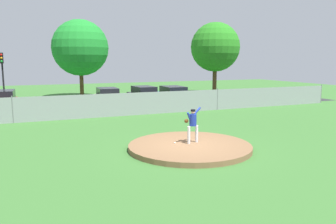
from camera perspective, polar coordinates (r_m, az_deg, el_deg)
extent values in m
plane|color=#386B2D|center=(20.36, -3.84, -2.31)|extent=(80.00, 80.00, 0.00)
cube|color=#2B2B2D|center=(28.43, -9.46, 0.75)|extent=(44.00, 7.00, 0.01)
cylinder|color=brown|center=(14.93, 3.75, -5.96)|extent=(5.48, 5.48, 0.22)
cylinder|color=silver|center=(14.91, 3.59, -3.97)|extent=(0.13, 0.13, 0.79)
cylinder|color=silver|center=(15.20, 4.94, -3.74)|extent=(0.13, 0.13, 0.79)
cylinder|color=navy|center=(14.93, 4.30, -1.37)|extent=(0.32, 0.32, 0.53)
cylinder|color=navy|center=(14.95, 4.93, 0.07)|extent=(0.47, 0.19, 0.40)
cylinder|color=navy|center=(14.82, 3.69, -0.90)|extent=(0.29, 0.15, 0.46)
ellipsoid|color=#4C2D14|center=(14.85, 3.18, -1.55)|extent=(0.20, 0.12, 0.18)
sphere|color=tan|center=(14.87, 4.32, 0.02)|extent=(0.20, 0.20, 0.20)
cylinder|color=black|center=(14.86, 4.32, 0.28)|extent=(0.21, 0.21, 0.09)
sphere|color=white|center=(14.96, 1.15, -5.33)|extent=(0.07, 0.07, 0.07)
cube|color=gray|center=(24.00, -6.99, 1.31)|extent=(37.41, 0.03, 1.64)
cylinder|color=slate|center=(23.12, -25.11, 0.39)|extent=(0.07, 0.07, 1.74)
cylinder|color=slate|center=(27.00, 8.47, 2.21)|extent=(0.07, 0.07, 1.74)
cylinder|color=slate|center=(34.19, 24.78, 2.86)|extent=(0.07, 0.07, 1.74)
cube|color=#232328|center=(29.34, -4.14, 2.45)|extent=(1.95, 4.39, 0.75)
cube|color=black|center=(29.27, -4.16, 3.80)|extent=(1.71, 2.45, 0.64)
cylinder|color=black|center=(30.61, -5.07, 1.99)|extent=(1.81, 0.74, 0.64)
cylinder|color=black|center=(28.15, -3.12, 1.43)|extent=(1.81, 0.74, 0.64)
cube|color=tan|center=(28.57, -10.30, 2.08)|extent=(1.92, 4.28, 0.67)
cube|color=black|center=(28.50, -10.34, 3.42)|extent=(1.69, 2.38, 0.67)
cylinder|color=black|center=(29.88, -10.72, 1.71)|extent=(1.80, 0.73, 0.64)
cylinder|color=black|center=(27.34, -9.82, 1.09)|extent=(1.80, 0.73, 0.64)
cube|color=#A81919|center=(27.20, -26.45, 1.08)|extent=(1.92, 4.36, 0.76)
cube|color=black|center=(27.13, -26.55, 2.61)|extent=(1.70, 2.43, 0.70)
cylinder|color=black|center=(28.56, -26.13, 0.65)|extent=(1.82, 0.72, 0.64)
cylinder|color=black|center=(25.94, -26.69, -0.12)|extent=(1.82, 0.72, 0.64)
cube|color=#146066|center=(30.52, 0.89, 2.66)|extent=(1.98, 4.79, 0.69)
cube|color=black|center=(30.45, 0.89, 3.88)|extent=(1.79, 2.65, 0.60)
cylinder|color=black|center=(31.91, -0.14, 2.30)|extent=(1.97, 0.68, 0.64)
cylinder|color=black|center=(29.21, 2.00, 1.70)|extent=(1.97, 0.68, 0.64)
cone|color=orange|center=(28.28, -22.83, 0.71)|extent=(0.32, 0.32, 0.55)
cube|color=black|center=(28.32, -22.80, 0.19)|extent=(0.40, 0.40, 0.03)
cylinder|color=black|center=(31.59, -26.42, 4.93)|extent=(0.14, 0.14, 4.59)
cube|color=black|center=(31.37, -26.67, 8.27)|extent=(0.28, 0.24, 0.90)
sphere|color=red|center=(31.26, -26.71, 8.77)|extent=(0.18, 0.18, 0.18)
sphere|color=orange|center=(31.25, -26.68, 8.27)|extent=(0.18, 0.18, 0.18)
sphere|color=green|center=(31.25, -26.65, 7.78)|extent=(0.18, 0.18, 0.18)
cylinder|color=#4C331E|center=(37.03, -14.60, 4.91)|extent=(0.41, 0.41, 3.22)
sphere|color=#1D8329|center=(36.99, -14.82, 10.61)|extent=(5.91, 5.91, 5.91)
cylinder|color=#4C331E|center=(40.50, 8.00, 5.62)|extent=(0.49, 0.49, 3.51)
sphere|color=#277D1E|center=(40.47, 8.11, 10.98)|extent=(5.80, 5.80, 5.80)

